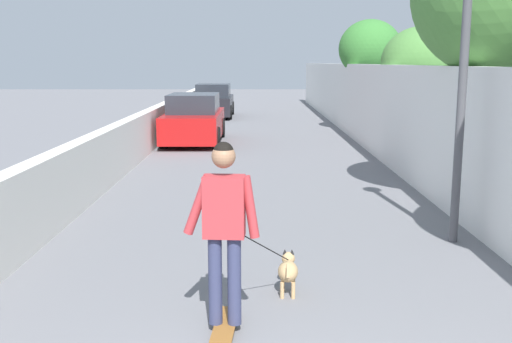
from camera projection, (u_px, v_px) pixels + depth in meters
The scene contains 11 objects.
ground_plane at pixel (260, 153), 16.88m from camera, with size 80.00×80.00×0.00m, color slate.
wall_left at pixel (130, 142), 14.81m from camera, with size 48.00×0.30×1.16m, color silver.
fence_right at pixel (393, 116), 14.69m from camera, with size 48.00×0.30×2.46m, color white.
tree_right_far at pixel (421, 64), 15.45m from camera, with size 2.07×2.07×3.44m.
tree_right_distant at pixel (370, 49), 21.26m from camera, with size 2.23×2.23×4.02m.
lamp_post at pixel (465, 37), 8.03m from camera, with size 0.36×0.36×4.15m.
skateboard at pixel (225, 325), 5.68m from camera, with size 0.81×0.25×0.08m.
person_skateboarder at pixel (224, 219), 5.49m from camera, with size 0.24×0.71×1.74m.
dog at pixel (288, 270), 6.57m from camera, with size 1.23×0.77×1.06m.
car_near at pixel (194, 120), 18.96m from camera, with size 4.28×1.80×1.54m.
car_far at pixel (214, 102), 27.79m from camera, with size 4.03×1.80×1.54m.
Camera 1 is at (-2.70, 0.13, 2.53)m, focal length 41.92 mm.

